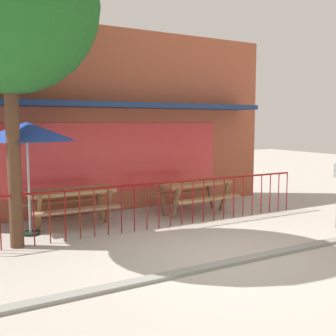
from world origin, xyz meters
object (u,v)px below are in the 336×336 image
object	(u,v)px
picnic_table_right	(194,188)
street_tree	(7,1)
picnic_table_left	(71,197)
patio_umbrella	(27,132)

from	to	relation	value
picnic_table_right	street_tree	bearing A→B (deg)	-169.67
picnic_table_right	picnic_table_left	bearing A→B (deg)	174.58
picnic_table_right	street_tree	size ratio (longest dim) A/B	0.33
picnic_table_left	picnic_table_right	size ratio (longest dim) A/B	0.95
street_tree	picnic_table_left	bearing A→B (deg)	39.48
picnic_table_left	street_tree	world-z (taller)	street_tree
patio_umbrella	street_tree	distance (m)	2.33
picnic_table_left	street_tree	distance (m)	3.97
picnic_table_left	street_tree	bearing A→B (deg)	-140.52
picnic_table_right	patio_umbrella	world-z (taller)	patio_umbrella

